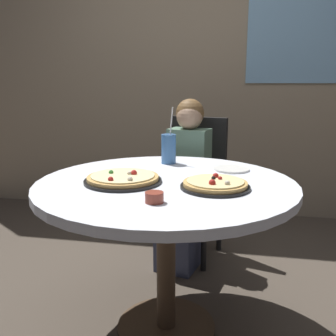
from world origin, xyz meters
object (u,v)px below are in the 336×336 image
object	(u,v)px
plate_small	(231,169)
dining_table	(166,203)
diner_child	(185,192)
pizza_cheese	(215,185)
chair_wooden	(194,179)
pizza_veggie	(123,179)
soda_cup	(169,149)
sauce_bowl	(154,197)

from	to	relation	value
plate_small	dining_table	bearing A→B (deg)	-135.54
diner_child	dining_table	bearing A→B (deg)	-88.64
diner_child	pizza_cheese	world-z (taller)	diner_child
chair_wooden	pizza_veggie	distance (m)	1.01
pizza_veggie	soda_cup	bearing A→B (deg)	73.60
pizza_cheese	sauce_bowl	distance (m)	0.32
soda_cup	plate_small	bearing A→B (deg)	-16.44
pizza_cheese	dining_table	bearing A→B (deg)	161.49
sauce_bowl	chair_wooden	bearing A→B (deg)	89.74
diner_child	plate_small	size ratio (longest dim) A/B	6.01
pizza_cheese	sauce_bowl	world-z (taller)	pizza_cheese
sauce_bowl	pizza_veggie	bearing A→B (deg)	127.88
pizza_cheese	soda_cup	xyz separation A→B (m)	(-0.28, 0.46, 0.06)
soda_cup	plate_small	size ratio (longest dim) A/B	1.70
dining_table	diner_child	bearing A→B (deg)	91.36
pizza_veggie	diner_child	bearing A→B (deg)	77.90
soda_cup	diner_child	bearing A→B (deg)	83.38
plate_small	pizza_veggie	bearing A→B (deg)	-144.84
dining_table	chair_wooden	world-z (taller)	chair_wooden
chair_wooden	soda_cup	world-z (taller)	soda_cup
dining_table	plate_small	world-z (taller)	plate_small
dining_table	diner_child	world-z (taller)	diner_child
diner_child	pizza_veggie	bearing A→B (deg)	-102.10
pizza_cheese	plate_small	world-z (taller)	pizza_cheese
dining_table	pizza_veggie	bearing A→B (deg)	-164.41
pizza_veggie	pizza_cheese	xyz separation A→B (m)	(0.41, -0.02, 0.00)
diner_child	plate_small	distance (m)	0.61
diner_child	pizza_cheese	size ratio (longest dim) A/B	3.67
chair_wooden	pizza_veggie	size ratio (longest dim) A/B	2.74
diner_child	plate_small	world-z (taller)	diner_child
pizza_cheese	sauce_bowl	xyz separation A→B (m)	(-0.21, -0.23, 0.00)
sauce_bowl	plate_small	size ratio (longest dim) A/B	0.39
diner_child	pizza_cheese	bearing A→B (deg)	-73.26
chair_wooden	plate_small	distance (m)	0.72
diner_child	sauce_bowl	world-z (taller)	diner_child
dining_table	pizza_cheese	size ratio (longest dim) A/B	3.98
diner_child	sauce_bowl	distance (m)	1.08
pizza_veggie	plate_small	distance (m)	0.58
pizza_veggie	sauce_bowl	distance (m)	0.33
diner_child	sauce_bowl	xyz separation A→B (m)	(0.03, -1.04, 0.29)
chair_wooden	soda_cup	xyz separation A→B (m)	(-0.08, -0.53, 0.30)
dining_table	pizza_cheese	distance (m)	0.27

